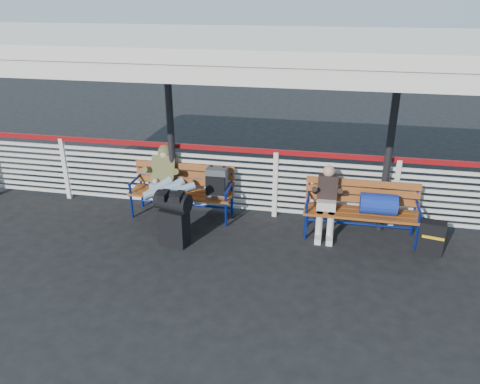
% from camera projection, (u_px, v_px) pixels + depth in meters
% --- Properties ---
extents(ground, '(60.00, 60.00, 0.00)m').
position_uv_depth(ground, '(256.00, 274.00, 6.65)').
color(ground, black).
rests_on(ground, ground).
extents(fence, '(12.08, 0.08, 1.24)m').
position_uv_depth(fence, '(275.00, 182.00, 8.10)').
color(fence, silver).
rests_on(fence, ground).
extents(canopy, '(12.60, 3.60, 3.16)m').
position_uv_depth(canopy, '(271.00, 45.00, 6.23)').
color(canopy, silver).
rests_on(canopy, ground).
extents(luggage_stack, '(0.59, 0.41, 0.89)m').
position_uv_depth(luggage_stack, '(174.00, 216.00, 7.24)').
color(luggage_stack, black).
rests_on(luggage_stack, ground).
extents(bench_left, '(1.80, 0.56, 0.96)m').
position_uv_depth(bench_left, '(195.00, 185.00, 8.11)').
color(bench_left, '#A15D1F').
rests_on(bench_left, ground).
extents(bench_right, '(1.80, 0.56, 0.92)m').
position_uv_depth(bench_right, '(369.00, 204.00, 7.40)').
color(bench_right, '#A15D1F').
rests_on(bench_right, ground).
extents(traveler_man, '(0.94, 1.60, 0.77)m').
position_uv_depth(traveler_man, '(166.00, 184.00, 7.81)').
color(traveler_man, '#88A2B7').
rests_on(traveler_man, ground).
extents(companion_person, '(0.32, 0.66, 1.15)m').
position_uv_depth(companion_person, '(327.00, 201.00, 7.51)').
color(companion_person, beige).
rests_on(companion_person, ground).
extents(suitcase_side, '(0.41, 0.30, 0.52)m').
position_uv_depth(suitcase_side, '(431.00, 237.00, 7.08)').
color(suitcase_side, black).
rests_on(suitcase_side, ground).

